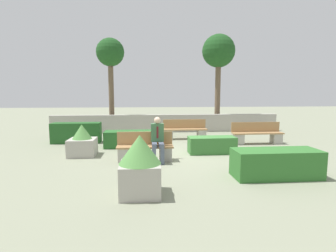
{
  "coord_description": "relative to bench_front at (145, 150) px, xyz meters",
  "views": [
    {
      "loc": [
        -1.15,
        -8.56,
        2.04
      ],
      "look_at": [
        -0.35,
        0.5,
        0.9
      ],
      "focal_mm": 28.0,
      "sensor_mm": 36.0,
      "label": 1
    }
  ],
  "objects": [
    {
      "name": "bench_left_side",
      "position": [
        4.54,
        2.32,
        0.01
      ],
      "size": [
        2.04,
        0.48,
        0.86
      ],
      "rotation": [
        0.0,
        0.0,
        0.17
      ],
      "color": "#A37A4C",
      "rests_on": "ground_plane"
    },
    {
      "name": "perimeter_wall",
      "position": [
        1.16,
        5.9,
        0.13
      ],
      "size": [
        11.93,
        0.3,
        0.92
      ],
      "color": "#ADA89E",
      "rests_on": "ground_plane"
    },
    {
      "name": "tree_center_left",
      "position": [
        4.05,
        6.53,
        3.87
      ],
      "size": [
        1.79,
        1.79,
        5.23
      ],
      "color": "brown",
      "rests_on": "ground_plane"
    },
    {
      "name": "ground_plane",
      "position": [
        1.16,
        0.74,
        -0.33
      ],
      "size": [
        60.0,
        60.0,
        0.0
      ],
      "primitive_type": "plane",
      "color": "gray"
    },
    {
      "name": "hedge_block_near_right",
      "position": [
        -2.82,
        3.18,
        0.09
      ],
      "size": [
        1.96,
        0.62,
        0.83
      ],
      "color": "#235623",
      "rests_on": "ground_plane"
    },
    {
      "name": "hedge_block_mid_right",
      "position": [
        2.28,
        0.81,
        -0.05
      ],
      "size": [
        1.59,
        0.65,
        0.56
      ],
      "color": "#3D7A38",
      "rests_on": "ground_plane"
    },
    {
      "name": "tree_leftmost",
      "position": [
        -1.81,
        6.84,
        3.72
      ],
      "size": [
        1.5,
        1.5,
        4.98
      ],
      "color": "brown",
      "rests_on": "ground_plane"
    },
    {
      "name": "person_seated_man",
      "position": [
        0.38,
        -0.14,
        0.41
      ],
      "size": [
        0.38,
        0.63,
        1.33
      ],
      "color": "#515B70",
      "rests_on": "ground_plane"
    },
    {
      "name": "bench_front",
      "position": [
        0.0,
        0.0,
        0.0
      ],
      "size": [
        1.7,
        0.48,
        0.86
      ],
      "color": "#A37A4C",
      "rests_on": "ground_plane"
    },
    {
      "name": "bench_right_side",
      "position": [
        1.79,
        3.68,
        0.01
      ],
      "size": [
        1.95,
        0.49,
        0.86
      ],
      "rotation": [
        0.0,
        0.0,
        -0.1
      ],
      "color": "#A37A4C",
      "rests_on": "ground_plane"
    },
    {
      "name": "hedge_block_near_left",
      "position": [
        -0.58,
        2.11,
        -0.02
      ],
      "size": [
        1.88,
        0.76,
        0.62
      ],
      "color": "#286028",
      "rests_on": "ground_plane"
    },
    {
      "name": "hedge_block_mid_left",
      "position": [
        3.18,
        -1.87,
        0.01
      ],
      "size": [
        2.08,
        0.8,
        0.68
      ],
      "color": "#33702D",
      "rests_on": "ground_plane"
    },
    {
      "name": "planter_corner_left",
      "position": [
        -2.05,
        0.84,
        0.12
      ],
      "size": [
        0.85,
        0.85,
        1.03
      ],
      "color": "#ADA89E",
      "rests_on": "ground_plane"
    },
    {
      "name": "planter_corner_right",
      "position": [
        -0.1,
        -2.7,
        0.3
      ],
      "size": [
        0.85,
        0.85,
        1.23
      ],
      "color": "#ADA89E",
      "rests_on": "ground_plane"
    }
  ]
}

